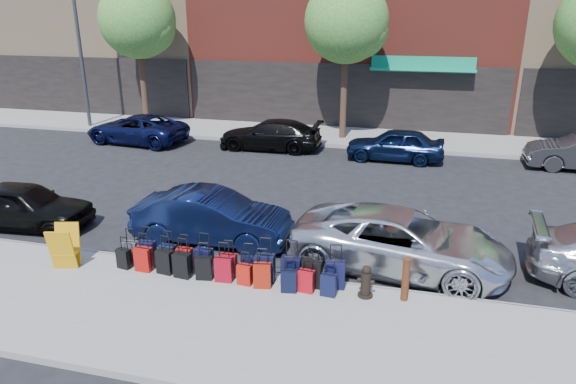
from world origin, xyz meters
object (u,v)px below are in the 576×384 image
(car_near_0, at_px, (24,205))
(car_near_1, at_px, (212,217))
(car_near_2, at_px, (401,241))
(car_far_1, at_px, (270,135))
(streetlight, at_px, (82,38))
(tree_left, at_px, (140,22))
(car_far_0, at_px, (137,129))
(car_far_2, at_px, (395,145))
(tree_center, at_px, (349,24))
(fire_hydrant, at_px, (366,282))
(bollard, at_px, (406,279))
(display_rack, at_px, (65,247))
(suitcase_front_5, at_px, (229,265))

(car_near_0, bearing_deg, car_near_1, -89.96)
(car_near_2, distance_m, car_far_1, 11.94)
(car_near_1, bearing_deg, streetlight, 44.24)
(tree_left, relative_size, car_far_1, 1.56)
(car_near_0, relative_size, car_far_0, 0.81)
(car_far_0, bearing_deg, car_far_2, 96.26)
(tree_center, distance_m, car_near_2, 13.87)
(tree_left, relative_size, streetlight, 0.91)
(car_far_0, height_order, car_far_1, same)
(fire_hydrant, bearing_deg, car_near_0, 178.37)
(streetlight, relative_size, car_far_0, 1.65)
(tree_left, height_order, streetlight, streetlight)
(bollard, bearing_deg, car_far_2, 94.43)
(car_far_0, bearing_deg, car_near_0, 18.12)
(tree_center, xyz_separation_m, display_rack, (-4.54, -14.88, -4.75))
(fire_hydrant, relative_size, car_near_1, 0.17)
(tree_center, xyz_separation_m, car_far_0, (-9.51, -2.95, -4.74))
(streetlight, bearing_deg, bollard, -39.10)
(suitcase_front_5, distance_m, bollard, 4.00)
(streetlight, distance_m, car_near_1, 16.90)
(suitcase_front_5, xyz_separation_m, fire_hydrant, (3.18, -0.11, 0.06))
(display_rack, height_order, car_far_2, car_far_2)
(bollard, xyz_separation_m, car_near_1, (-5.23, 2.06, 0.05))
(display_rack, bearing_deg, suitcase_front_5, -7.23)
(tree_center, bearing_deg, car_far_1, -140.76)
(fire_hydrant, bearing_deg, display_rack, -168.76)
(suitcase_front_5, distance_m, display_rack, 3.99)
(car_far_2, bearing_deg, car_far_0, -89.09)
(tree_center, bearing_deg, suitcase_front_5, -92.38)
(car_near_2, bearing_deg, tree_center, 21.24)
(display_rack, height_order, car_far_1, car_far_1)
(suitcase_front_5, relative_size, car_far_2, 0.22)
(car_near_0, height_order, car_near_2, car_near_2)
(streetlight, height_order, suitcase_front_5, streetlight)
(car_near_0, relative_size, car_near_2, 0.75)
(streetlight, height_order, car_near_0, streetlight)
(bollard, relative_size, car_far_2, 0.24)
(tree_center, height_order, car_far_2, tree_center)
(fire_hydrant, xyz_separation_m, bollard, (0.82, 0.06, 0.17))
(fire_hydrant, distance_m, car_near_2, 1.93)
(bollard, height_order, car_near_1, car_near_1)
(car_far_1, bearing_deg, tree_left, -109.29)
(car_near_0, bearing_deg, car_far_1, -27.78)
(car_near_1, bearing_deg, suitcase_front_5, -149.20)
(car_far_2, bearing_deg, tree_left, -101.83)
(car_near_0, distance_m, car_near_1, 5.66)
(tree_center, xyz_separation_m, car_near_1, (-1.83, -12.33, -4.71))
(display_rack, xyz_separation_m, car_far_1, (1.48, 12.38, 0.01))
(streetlight, bearing_deg, tree_left, 13.39)
(car_near_1, relative_size, car_far_0, 0.88)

